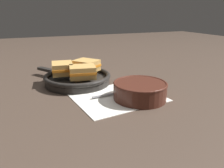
{
  "coord_description": "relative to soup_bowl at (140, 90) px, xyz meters",
  "views": [
    {
      "loc": [
        -0.27,
        -0.68,
        0.28
      ],
      "look_at": [
        0.02,
        0.01,
        0.03
      ],
      "focal_mm": 35.0,
      "sensor_mm": 36.0,
      "label": 1
    }
  ],
  "objects": [
    {
      "name": "ground_plane",
      "position": [
        -0.08,
        0.08,
        -0.03
      ],
      "size": [
        4.0,
        4.0,
        0.0
      ],
      "primitive_type": "plane",
      "color": "#47382D"
    },
    {
      "name": "napkin",
      "position": [
        -0.06,
        0.05,
        -0.03
      ],
      "size": [
        0.32,
        0.28,
        0.0
      ],
      "color": "white",
      "rests_on": "ground_plane"
    },
    {
      "name": "soup_bowl",
      "position": [
        0.0,
        0.0,
        0.0
      ],
      "size": [
        0.18,
        0.18,
        0.06
      ],
      "color": "#4C2319",
      "rests_on": "ground_plane"
    },
    {
      "name": "spoon",
      "position": [
        -0.05,
        0.06,
        -0.03
      ],
      "size": [
        0.14,
        0.03,
        0.01
      ],
      "rotation": [
        0.0,
        0.0,
        0.07
      ],
      "color": "#9E9EA3",
      "rests_on": "napkin"
    },
    {
      "name": "skillet",
      "position": [
        -0.15,
        0.24,
        -0.01
      ],
      "size": [
        0.28,
        0.35,
        0.04
      ],
      "color": "black",
      "rests_on": "ground_plane"
    },
    {
      "name": "sandwich_near_left",
      "position": [
        -0.1,
        0.28,
        0.03
      ],
      "size": [
        0.13,
        0.13,
        0.05
      ],
      "rotation": [
        0.0,
        0.0,
        2.21
      ],
      "color": "tan",
      "rests_on": "skillet"
    },
    {
      "name": "sandwich_near_right",
      "position": [
        -0.21,
        0.27,
        0.03
      ],
      "size": [
        0.09,
        0.11,
        0.05
      ],
      "rotation": [
        0.0,
        0.0,
        4.58
      ],
      "color": "tan",
      "rests_on": "skillet"
    },
    {
      "name": "sandwich_far_left",
      "position": [
        -0.15,
        0.18,
        0.03
      ],
      "size": [
        0.11,
        0.1,
        0.05
      ],
      "rotation": [
        0.0,
        0.0,
        6.11
      ],
      "color": "tan",
      "rests_on": "skillet"
    }
  ]
}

